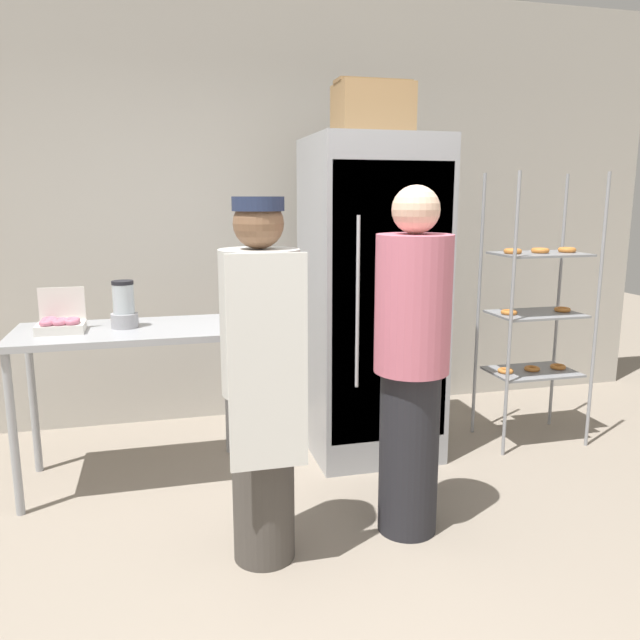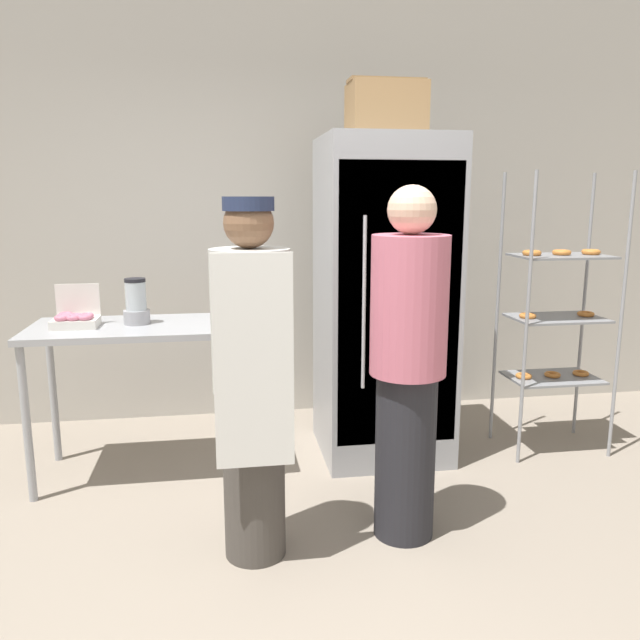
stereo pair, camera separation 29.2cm
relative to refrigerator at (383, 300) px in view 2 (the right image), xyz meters
The scene contains 10 objects.
ground_plane 1.87m from the refrigerator, 111.74° to the right, with size 14.00×14.00×0.00m, color gray.
back_wall 1.22m from the refrigerator, 122.69° to the left, with size 6.40×0.12×3.04m, color #B7B2A8.
refrigerator is the anchor object (origin of this frame).
baking_rack 1.11m from the refrigerator, ahead, with size 0.63×0.42×1.76m.
prep_counter 1.47m from the refrigerator, behind, with size 1.22×0.62×0.90m.
donut_box 1.80m from the refrigerator, behind, with size 0.24×0.19×0.23m.
blender_pitcher 1.47m from the refrigerator, behind, with size 0.15×0.15×0.26m.
cardboard_storage_box 1.13m from the refrigerator, 136.34° to the left, with size 0.44×0.31×0.32m.
person_baker 1.38m from the refrigerator, 128.86° to the right, with size 0.34×0.36×1.61m.
person_customer 1.02m from the refrigerator, 98.17° to the right, with size 0.35×0.35×1.66m.
Camera 2 is at (-0.39, -2.20, 1.61)m, focal length 35.00 mm.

